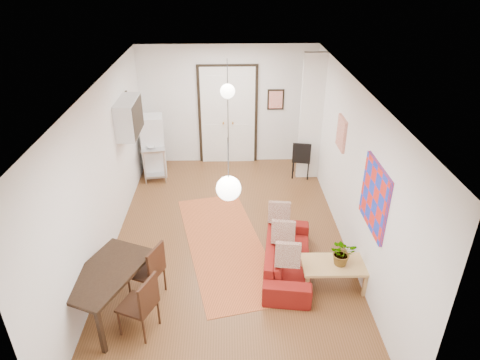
{
  "coord_description": "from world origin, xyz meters",
  "views": [
    {
      "loc": [
        0.01,
        -6.43,
        4.74
      ],
      "look_at": [
        0.2,
        0.07,
        1.25
      ],
      "focal_mm": 32.0,
      "sensor_mm": 36.0,
      "label": 1
    }
  ],
  "objects_px": {
    "dining_chair_far": "(138,295)",
    "black_side_chair": "(301,154)",
    "dining_chair_near": "(146,263)",
    "sofa": "(288,256)",
    "dining_table": "(106,276)",
    "fridge": "(153,146)",
    "coffee_table": "(334,267)",
    "kitchen_counter": "(154,154)"
  },
  "relations": [
    {
      "from": "dining_chair_far",
      "to": "black_side_chair",
      "type": "relative_size",
      "value": 1.05
    },
    {
      "from": "dining_chair_near",
      "to": "black_side_chair",
      "type": "bearing_deg",
      "value": 166.08
    },
    {
      "from": "sofa",
      "to": "dining_table",
      "type": "distance_m",
      "value": 2.88
    },
    {
      "from": "fridge",
      "to": "black_side_chair",
      "type": "bearing_deg",
      "value": -9.81
    },
    {
      "from": "sofa",
      "to": "dining_chair_near",
      "type": "bearing_deg",
      "value": 109.02
    },
    {
      "from": "coffee_table",
      "to": "fridge",
      "type": "bearing_deg",
      "value": 130.11
    },
    {
      "from": "coffee_table",
      "to": "dining_table",
      "type": "height_order",
      "value": "dining_table"
    },
    {
      "from": "sofa",
      "to": "black_side_chair",
      "type": "bearing_deg",
      "value": -4.05
    },
    {
      "from": "sofa",
      "to": "black_side_chair",
      "type": "xyz_separation_m",
      "value": [
        0.74,
        3.48,
        0.26
      ]
    },
    {
      "from": "sofa",
      "to": "kitchen_counter",
      "type": "height_order",
      "value": "kitchen_counter"
    },
    {
      "from": "dining_chair_far",
      "to": "black_side_chair",
      "type": "distance_m",
      "value": 5.5
    },
    {
      "from": "black_side_chair",
      "to": "sofa",
      "type": "bearing_deg",
      "value": 89.66
    },
    {
      "from": "black_side_chair",
      "to": "kitchen_counter",
      "type": "bearing_deg",
      "value": 9.68
    },
    {
      "from": "coffee_table",
      "to": "black_side_chair",
      "type": "bearing_deg",
      "value": 88.87
    },
    {
      "from": "black_side_chair",
      "to": "dining_chair_near",
      "type": "bearing_deg",
      "value": 64.45
    },
    {
      "from": "fridge",
      "to": "sofa",
      "type": "bearing_deg",
      "value": -60.93
    },
    {
      "from": "sofa",
      "to": "black_side_chair",
      "type": "height_order",
      "value": "black_side_chair"
    },
    {
      "from": "dining_chair_far",
      "to": "fridge",
      "type": "bearing_deg",
      "value": -150.91
    },
    {
      "from": "sofa",
      "to": "kitchen_counter",
      "type": "relative_size",
      "value": 1.68
    },
    {
      "from": "fridge",
      "to": "dining_chair_near",
      "type": "height_order",
      "value": "fridge"
    },
    {
      "from": "coffee_table",
      "to": "dining_chair_far",
      "type": "relative_size",
      "value": 1.06
    },
    {
      "from": "coffee_table",
      "to": "black_side_chair",
      "type": "distance_m",
      "value": 3.91
    },
    {
      "from": "fridge",
      "to": "dining_table",
      "type": "relative_size",
      "value": 0.92
    },
    {
      "from": "sofa",
      "to": "coffee_table",
      "type": "bearing_deg",
      "value": -114.22
    },
    {
      "from": "kitchen_counter",
      "to": "dining_table",
      "type": "height_order",
      "value": "kitchen_counter"
    },
    {
      "from": "kitchen_counter",
      "to": "black_side_chair",
      "type": "distance_m",
      "value": 3.46
    },
    {
      "from": "coffee_table",
      "to": "kitchen_counter",
      "type": "xyz_separation_m",
      "value": [
        -3.38,
        4.03,
        0.12
      ]
    },
    {
      "from": "dining_chair_near",
      "to": "black_side_chair",
      "type": "height_order",
      "value": "dining_chair_near"
    },
    {
      "from": "sofa",
      "to": "dining_chair_near",
      "type": "relative_size",
      "value": 1.98
    },
    {
      "from": "dining_table",
      "to": "dining_chair_near",
      "type": "height_order",
      "value": "dining_chair_near"
    },
    {
      "from": "dining_chair_far",
      "to": "coffee_table",
      "type": "bearing_deg",
      "value": 127.19
    },
    {
      "from": "kitchen_counter",
      "to": "fridge",
      "type": "xyz_separation_m",
      "value": [
        0.0,
        -0.01,
        0.22
      ]
    },
    {
      "from": "kitchen_counter",
      "to": "fridge",
      "type": "bearing_deg",
      "value": -98.0
    },
    {
      "from": "coffee_table",
      "to": "fridge",
      "type": "height_order",
      "value": "fridge"
    },
    {
      "from": "kitchen_counter",
      "to": "dining_chair_far",
      "type": "bearing_deg",
      "value": -92.27
    },
    {
      "from": "kitchen_counter",
      "to": "dining_table",
      "type": "distance_m",
      "value": 4.49
    },
    {
      "from": "dining_chair_near",
      "to": "black_side_chair",
      "type": "relative_size",
      "value": 1.05
    },
    {
      "from": "kitchen_counter",
      "to": "coffee_table",
      "type": "bearing_deg",
      "value": -57.98
    },
    {
      "from": "fridge",
      "to": "black_side_chair",
      "type": "height_order",
      "value": "fridge"
    },
    {
      "from": "kitchen_counter",
      "to": "fridge",
      "type": "relative_size",
      "value": 0.77
    },
    {
      "from": "sofa",
      "to": "black_side_chair",
      "type": "distance_m",
      "value": 3.57
    },
    {
      "from": "dining_table",
      "to": "dining_chair_far",
      "type": "bearing_deg",
      "value": -28.18
    }
  ]
}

